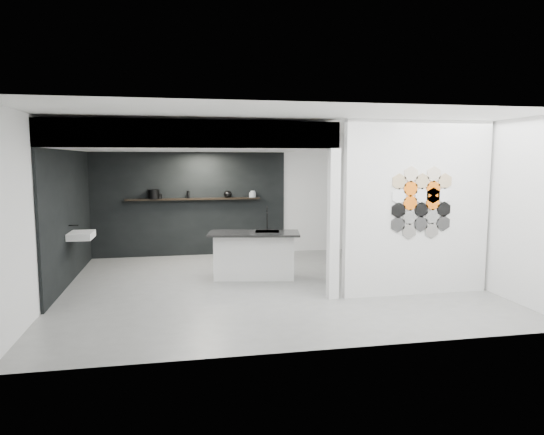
{
  "coord_description": "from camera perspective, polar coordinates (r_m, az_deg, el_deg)",
  "views": [
    {
      "loc": [
        -1.54,
        -8.15,
        2.17
      ],
      "look_at": [
        0.1,
        0.3,
        1.15
      ],
      "focal_mm": 32.0,
      "sensor_mm": 36.0,
      "label": 1
    }
  ],
  "objects": [
    {
      "name": "hex_tile_cluster",
      "position": [
        8.05,
        17.24,
        1.71
      ],
      "size": [
        1.04,
        0.02,
        1.16
      ],
      "color": "#2D2D2D",
      "rests_on": "partition_panel"
    },
    {
      "name": "partition_panel",
      "position": [
        8.12,
        16.72,
        1.03
      ],
      "size": [
        2.45,
        0.15,
        2.8
      ],
      "primitive_type": "cube",
      "color": "silver",
      "rests_on": "floor"
    },
    {
      "name": "kitchen_island",
      "position": [
        8.95,
        -2.11,
        -4.36
      ],
      "size": [
        1.74,
        1.01,
        1.32
      ],
      "rotation": [
        0.0,
        0.0,
        -0.18
      ],
      "color": "silver",
      "rests_on": "floor"
    },
    {
      "name": "floor",
      "position": [
        8.57,
        -0.28,
        -7.94
      ],
      "size": [
        7.0,
        6.0,
        0.01
      ],
      "primitive_type": "cube",
      "color": "slate"
    },
    {
      "name": "bay_clad_left",
      "position": [
        9.4,
        -22.77,
        0.16
      ],
      "size": [
        0.04,
        4.0,
        2.35
      ],
      "primitive_type": "cube",
      "color": "black",
      "rests_on": "floor"
    },
    {
      "name": "kettle",
      "position": [
        11.1,
        -5.22,
        2.75
      ],
      "size": [
        0.19,
        0.19,
        0.16
      ],
      "primitive_type": "ellipsoid",
      "rotation": [
        0.0,
        0.0,
        0.04
      ],
      "color": "black",
      "rests_on": "display_shelf"
    },
    {
      "name": "glass_vase",
      "position": [
        11.17,
        -2.26,
        2.79
      ],
      "size": [
        0.13,
        0.13,
        0.15
      ],
      "primitive_type": "cylinder",
      "rotation": [
        0.0,
        0.0,
        -0.18
      ],
      "color": "gray",
      "rests_on": "display_shelf"
    },
    {
      "name": "fascia_beam",
      "position": [
        7.24,
        -9.2,
        9.68
      ],
      "size": [
        4.4,
        0.16,
        0.4
      ],
      "primitive_type": "cube",
      "color": "silver",
      "rests_on": "corner_column"
    },
    {
      "name": "wall_basin",
      "position": [
        9.2,
        -21.52,
        -1.96
      ],
      "size": [
        0.4,
        0.6,
        0.12
      ],
      "primitive_type": "cube",
      "color": "silver",
      "rests_on": "bay_clad_left"
    },
    {
      "name": "stockpot",
      "position": [
        11.05,
        -13.77,
        2.69
      ],
      "size": [
        0.29,
        0.29,
        0.21
      ],
      "primitive_type": "cylinder",
      "rotation": [
        0.0,
        0.0,
        -0.18
      ],
      "color": "black",
      "rests_on": "display_shelf"
    },
    {
      "name": "bay_clad_back",
      "position": [
        11.16,
        -9.72,
        1.56
      ],
      "size": [
        4.4,
        0.04,
        2.35
      ],
      "primitive_type": "cube",
      "color": "black",
      "rests_on": "floor"
    },
    {
      "name": "bulkhead",
      "position": [
        9.16,
        -9.6,
        9.05
      ],
      "size": [
        4.4,
        4.0,
        0.4
      ],
      "primitive_type": "cube",
      "color": "silver",
      "rests_on": "corner_column"
    },
    {
      "name": "bottle_dark",
      "position": [
        11.04,
        -9.84,
        2.69
      ],
      "size": [
        0.08,
        0.08,
        0.17
      ],
      "primitive_type": "cylinder",
      "rotation": [
        0.0,
        0.0,
        0.22
      ],
      "color": "black",
      "rests_on": "display_shelf"
    },
    {
      "name": "corner_column",
      "position": [
        7.59,
        7.23,
        -0.83
      ],
      "size": [
        0.16,
        0.16,
        2.35
      ],
      "primitive_type": "cube",
      "color": "silver",
      "rests_on": "floor"
    },
    {
      "name": "glass_bowl",
      "position": [
        11.17,
        -2.32,
        2.68
      ],
      "size": [
        0.18,
        0.18,
        0.11
      ],
      "primitive_type": "cylinder",
      "rotation": [
        0.0,
        0.0,
        -0.16
      ],
      "color": "gray",
      "rests_on": "display_shelf"
    },
    {
      "name": "display_shelf",
      "position": [
        11.05,
        -9.2,
        2.16
      ],
      "size": [
        3.0,
        0.15,
        0.04
      ],
      "primitive_type": "cube",
      "color": "black",
      "rests_on": "bay_clad_back"
    },
    {
      "name": "utensil_cup",
      "position": [
        11.05,
        -13.05,
        2.46
      ],
      "size": [
        0.11,
        0.11,
        0.11
      ],
      "primitive_type": "cylinder",
      "rotation": [
        0.0,
        0.0,
        -0.32
      ],
      "color": "black",
      "rests_on": "display_shelf"
    }
  ]
}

